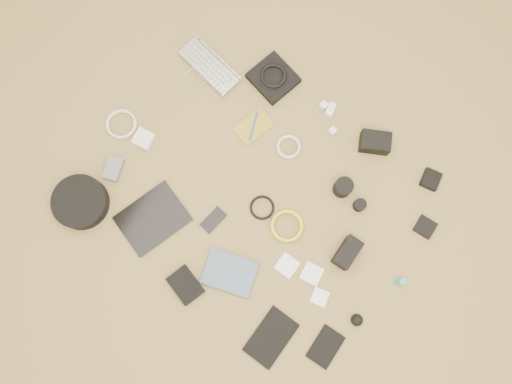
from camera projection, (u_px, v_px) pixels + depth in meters
The scene contains 34 objects.
room_shell at pixel (245, 67), 0.90m from camera, with size 4.04×4.04×2.58m.
laptop at pixel (203, 73), 2.22m from camera, with size 0.29×0.20×0.02m, color #B5B6BA.
headphone_pouch at pixel (273, 78), 2.21m from camera, with size 0.18×0.17×0.03m, color black.
headphones at pixel (273, 76), 2.19m from camera, with size 0.12×0.12×0.01m, color black.
charger_a at pixel (324, 105), 2.19m from camera, with size 0.03×0.03×0.03m, color silver.
charger_b at pixel (332, 107), 2.18m from camera, with size 0.03×0.03×0.03m, color silver.
charger_c at pixel (329, 113), 2.18m from camera, with size 0.03×0.03×0.03m, color silver.
charger_d at pixel (333, 131), 2.16m from camera, with size 0.03×0.03×0.03m, color silver.
dslr_camera at pixel (375, 142), 2.13m from camera, with size 0.13×0.09×0.07m, color black.
lens_pouch at pixel (431, 180), 2.12m from camera, with size 0.07×0.08×0.03m, color black.
notebook_olive at pixel (253, 127), 2.18m from camera, with size 0.10×0.16×0.01m, color olive.
pen_blue at pixel (253, 126), 2.17m from camera, with size 0.01×0.01×0.13m, color #143EA5.
cable_white_a at pixel (289, 147), 2.16m from camera, with size 0.10×0.10×0.01m, color silver.
lens_a at pixel (343, 187), 2.09m from camera, with size 0.08×0.08×0.08m, color black.
lens_b at pixel (360, 205), 2.09m from camera, with size 0.05×0.05×0.05m, color black.
card_reader at pixel (425, 227), 2.09m from camera, with size 0.08×0.08×0.02m, color black.
power_brick at pixel (144, 139), 2.15m from camera, with size 0.08×0.08×0.03m, color silver.
cable_white_b at pixel (122, 125), 2.18m from camera, with size 0.13×0.13×0.01m, color silver.
cable_black at pixel (262, 208), 2.11m from camera, with size 0.10×0.10×0.01m, color black.
cable_yellow at pixel (287, 226), 2.09m from camera, with size 0.14×0.14×0.02m, color gold.
flash at pixel (347, 253), 2.03m from camera, with size 0.07×0.13×0.10m, color black.
lens_cleaner at pixel (400, 282), 2.01m from camera, with size 0.02×0.02×0.08m, color #1BA0B2.
battery_charger at pixel (113, 169), 2.13m from camera, with size 0.07×0.10×0.03m, color #5C5C61.
tablet at pixel (153, 219), 2.10m from camera, with size 0.21×0.27×0.01m, color black.
phone at pixel (213, 220), 2.10m from camera, with size 0.06×0.11×0.01m, color black.
filter_case_left at pixel (287, 266), 2.06m from camera, with size 0.08×0.08×0.01m, color silver.
filter_case_mid at pixel (312, 274), 2.05m from camera, with size 0.08×0.08×0.01m, color silver.
filter_case_right at pixel (320, 297), 2.04m from camera, with size 0.07×0.07×0.01m, color silver.
air_blower at pixel (357, 320), 2.00m from camera, with size 0.05×0.05×0.05m, color black.
headphone_case at pixel (81, 202), 2.09m from camera, with size 0.23×0.23×0.06m, color black.
drive_case at pixel (185, 285), 2.03m from camera, with size 0.14×0.10×0.03m, color black.
paperback at pixel (223, 291), 2.04m from camera, with size 0.16×0.21×0.02m, color #40576D.
notebook_black_a at pixel (271, 337), 2.00m from camera, with size 0.13×0.22×0.02m, color black.
notebook_black_b at pixel (326, 347), 2.00m from camera, with size 0.10×0.15×0.01m, color black.
Camera 1 is at (0.22, -0.33, 2.09)m, focal length 35.00 mm.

